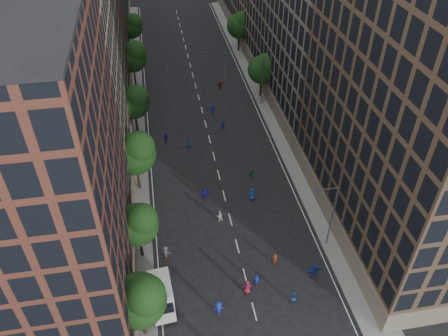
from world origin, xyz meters
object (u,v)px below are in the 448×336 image
at_px(skater_1, 257,280).
at_px(cargo_van, 162,295).
at_px(streetlamp_near, 331,213).
at_px(streetlamp_far, 261,78).
at_px(skater_2, 293,298).

bearing_deg(skater_1, cargo_van, 2.47).
height_order(streetlamp_near, streetlamp_far, same).
height_order(cargo_van, skater_2, cargo_van).
distance_m(cargo_van, skater_1, 10.33).
xyz_separation_m(cargo_van, skater_1, (10.29, 0.61, -0.69)).
xyz_separation_m(streetlamp_near, skater_2, (-6.15, -7.15, -4.40)).
bearing_deg(skater_2, streetlamp_far, -105.35).
bearing_deg(streetlamp_near, skater_1, -155.61).
bearing_deg(streetlamp_near, streetlamp_far, 90.00).
relative_size(streetlamp_far, skater_1, 5.93).
height_order(streetlamp_near, skater_1, streetlamp_near).
bearing_deg(skater_1, skater_2, 137.25).
relative_size(streetlamp_far, skater_2, 5.91).
bearing_deg(streetlamp_far, cargo_van, -117.46).
height_order(streetlamp_near, skater_2, streetlamp_near).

